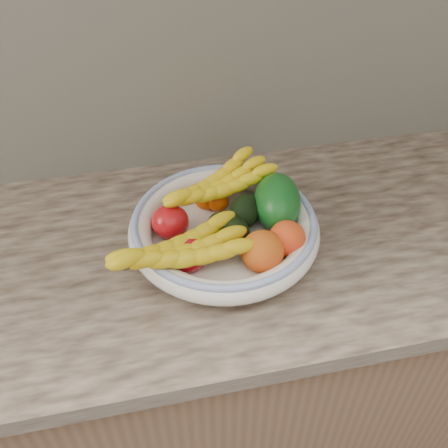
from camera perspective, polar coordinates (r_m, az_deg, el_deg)
kitchen_counter at (r=1.41m, az=-0.22°, el=-14.44°), size 2.44×0.66×1.40m
fruit_bowl at (r=1.02m, az=0.00°, el=-0.48°), size 0.39×0.39×0.08m
clementine_back_left at (r=1.08m, az=-2.07°, el=2.96°), size 0.07×0.07×0.05m
clementine_back_right at (r=1.11m, az=-0.30°, el=4.03°), size 0.05×0.05×0.05m
clementine_back_mid at (r=1.07m, az=-0.72°, el=2.62°), size 0.05×0.05×0.04m
tomato_left at (r=1.02m, az=-6.17°, el=0.26°), size 0.10×0.10×0.07m
tomato_near_left at (r=0.95m, az=-4.30°, el=-3.34°), size 0.09×0.09×0.07m
avocado_center at (r=0.99m, az=0.50°, el=-0.69°), size 0.11×0.12×0.07m
avocado_right at (r=1.03m, az=2.38°, el=1.43°), size 0.10×0.11×0.06m
green_mango at (r=1.04m, az=6.08°, el=2.54°), size 0.15×0.17×0.13m
peach_front at (r=0.95m, az=4.41°, el=-3.15°), size 0.09×0.09×0.08m
peach_right at (r=0.97m, az=7.22°, el=-1.66°), size 0.09×0.09×0.07m
banana_bunch_back at (r=1.05m, az=-0.76°, el=4.12°), size 0.29×0.21×0.08m
banana_bunch_front at (r=0.92m, az=-5.01°, el=-3.40°), size 0.30×0.17×0.08m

